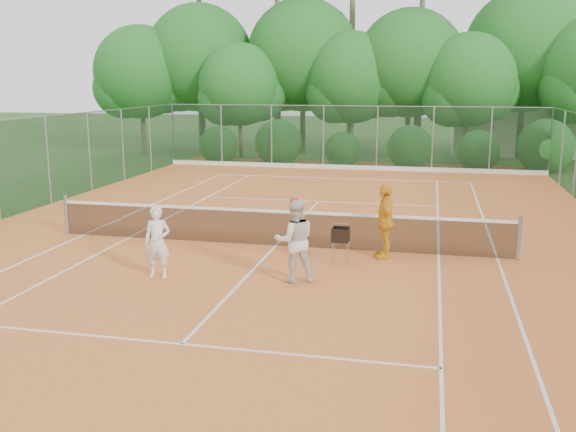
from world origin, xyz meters
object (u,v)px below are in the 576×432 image
object	(u,v)px
player_yellow	(385,221)
ball_hopper	(341,235)
player_white	(157,242)
player_center_grp	(295,240)

from	to	relation	value
player_yellow	ball_hopper	xyz separation A→B (m)	(-0.95, -0.78, -0.21)
player_white	player_yellow	size ratio (longest dim) A/B	0.88
player_center_grp	ball_hopper	bearing A→B (deg)	62.99
player_yellow	ball_hopper	size ratio (longest dim) A/B	2.07
player_white	player_center_grp	size ratio (longest dim) A/B	0.86
player_center_grp	ball_hopper	xyz separation A→B (m)	(0.77, 1.50, -0.21)
player_white	player_center_grp	world-z (taller)	player_center_grp
player_center_grp	ball_hopper	distance (m)	1.70
player_white	ball_hopper	size ratio (longest dim) A/B	1.81
player_center_grp	player_yellow	size ratio (longest dim) A/B	1.01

